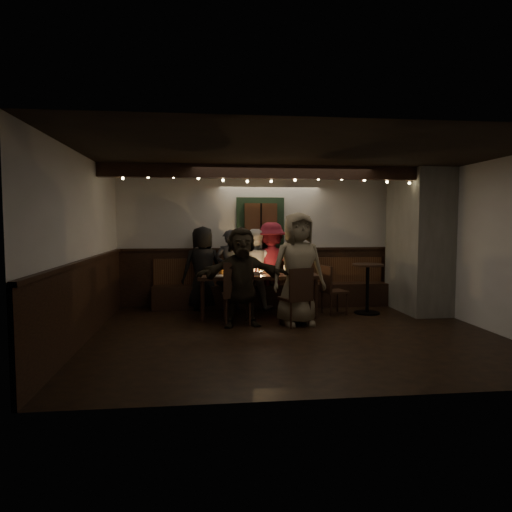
{
  "coord_description": "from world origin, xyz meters",
  "views": [
    {
      "loc": [
        -1.33,
        -6.56,
        1.65
      ],
      "look_at": [
        -0.38,
        1.6,
        1.05
      ],
      "focal_mm": 32.0,
      "sensor_mm": 36.0,
      "label": 1
    }
  ],
  "objects": [
    {
      "name": "dining_table",
      "position": [
        -0.38,
        1.4,
        0.68
      ],
      "size": [
        2.09,
        0.9,
        0.91
      ],
      "color": "black",
      "rests_on": "ground"
    },
    {
      "name": "person_b",
      "position": [
        -0.83,
        2.05,
        0.76
      ],
      "size": [
        0.57,
        0.38,
        1.52
      ],
      "primitive_type": "imported",
      "rotation": [
        0.0,
        0.0,
        3.18
      ],
      "color": "#222428",
      "rests_on": "ground"
    },
    {
      "name": "person_c",
      "position": [
        -0.37,
        2.09,
        0.77
      ],
      "size": [
        0.88,
        0.77,
        1.53
      ],
      "primitive_type": "imported",
      "rotation": [
        0.0,
        0.0,
        2.84
      ],
      "color": "silver",
      "rests_on": "ground"
    },
    {
      "name": "person_d",
      "position": [
        -0.02,
        2.13,
        0.83
      ],
      "size": [
        1.09,
        0.65,
        1.66
      ],
      "primitive_type": "imported",
      "rotation": [
        0.0,
        0.0,
        3.11
      ],
      "color": "maroon",
      "rests_on": "ground"
    },
    {
      "name": "person_f",
      "position": [
        -0.73,
        0.6,
        0.79
      ],
      "size": [
        1.51,
        0.6,
        1.59
      ],
      "primitive_type": "imported",
      "rotation": [
        0.0,
        0.0,
        0.09
      ],
      "color": "black",
      "rests_on": "ground"
    },
    {
      "name": "high_top",
      "position": [
        1.63,
        1.37,
        0.57
      ],
      "size": [
        0.57,
        0.57,
        0.91
      ],
      "color": "black",
      "rests_on": "ground"
    },
    {
      "name": "chair_end",
      "position": [
        0.94,
        1.38,
        0.5
      ],
      "size": [
        0.48,
        0.48,
        0.88
      ],
      "color": "black",
      "rests_on": "ground"
    },
    {
      "name": "chair_near_left",
      "position": [
        -0.79,
        0.66,
        0.58
      ],
      "size": [
        0.47,
        0.47,
        1.03
      ],
      "color": "black",
      "rests_on": "ground"
    },
    {
      "name": "person_g",
      "position": [
        0.18,
        0.61,
        0.91
      ],
      "size": [
        0.97,
        0.72,
        1.82
      ],
      "primitive_type": "imported",
      "rotation": [
        0.0,
        0.0,
        0.17
      ],
      "color": "#7C7057",
      "rests_on": "ground"
    },
    {
      "name": "room",
      "position": [
        1.07,
        1.42,
        1.07
      ],
      "size": [
        6.02,
        5.01,
        2.62
      ],
      "color": "black",
      "rests_on": "ground"
    },
    {
      "name": "person_e",
      "position": [
        0.47,
        2.08,
        0.77
      ],
      "size": [
        0.97,
        0.69,
        1.53
      ],
      "primitive_type": "imported",
      "rotation": [
        0.0,
        0.0,
        2.74
      ],
      "color": "black",
      "rests_on": "ground"
    },
    {
      "name": "chair_near_right",
      "position": [
        0.15,
        0.47,
        0.53
      ],
      "size": [
        0.54,
        0.54,
        0.94
      ],
      "color": "black",
      "rests_on": "ground"
    },
    {
      "name": "person_a",
      "position": [
        -1.35,
        2.13,
        0.79
      ],
      "size": [
        0.89,
        0.72,
        1.58
      ],
      "primitive_type": "imported",
      "rotation": [
        0.0,
        0.0,
        3.45
      ],
      "color": "black",
      "rests_on": "ground"
    }
  ]
}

